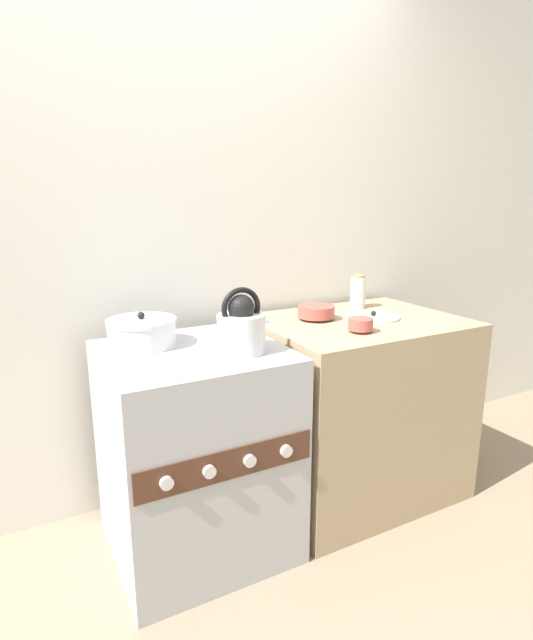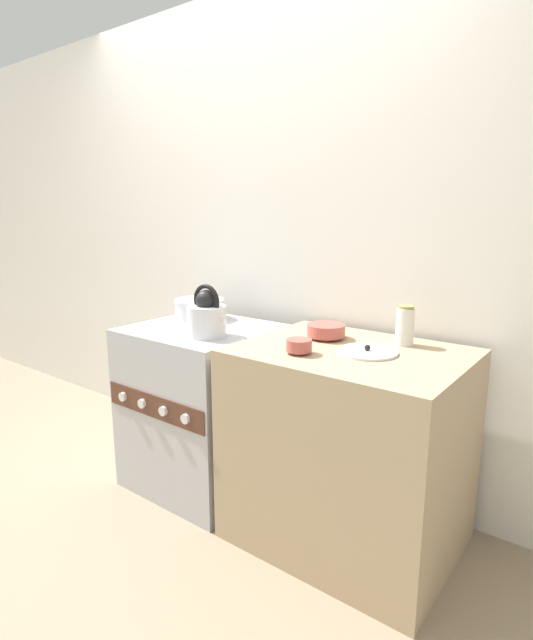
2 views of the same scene
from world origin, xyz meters
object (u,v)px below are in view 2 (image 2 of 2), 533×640
object	(u,v)px
kettle	(207,316)
small_ceramic_bowl	(299,345)
cooking_pot	(200,309)
loose_pot_lid	(367,352)
storage_jar	(405,326)
enamel_bowl	(326,330)
stove	(204,406)

from	to	relation	value
kettle	small_ceramic_bowl	bearing A→B (deg)	-3.25
cooking_pot	small_ceramic_bowl	distance (m)	0.87
kettle	loose_pot_lid	size ratio (longest dim) A/B	1.02
kettle	cooking_pot	world-z (taller)	kettle
small_ceramic_bowl	loose_pot_lid	distance (m)	0.27
loose_pot_lid	cooking_pot	bearing A→B (deg)	173.70
cooking_pot	storage_jar	world-z (taller)	storage_jar
enamel_bowl	storage_jar	bearing A→B (deg)	18.12
stove	storage_jar	xyz separation A→B (m)	(0.95, 0.23, 0.51)
kettle	storage_jar	xyz separation A→B (m)	(0.80, 0.34, 0.00)
enamel_bowl	storage_jar	world-z (taller)	storage_jar
stove	cooking_pot	bearing A→B (deg)	136.77
enamel_bowl	cooking_pot	bearing A→B (deg)	179.03
stove	storage_jar	bearing A→B (deg)	13.63
storage_jar	small_ceramic_bowl	bearing A→B (deg)	-126.60
cooking_pot	small_ceramic_bowl	size ratio (longest dim) A/B	2.60
small_ceramic_bowl	kettle	bearing A→B (deg)	176.75
stove	cooking_pot	world-z (taller)	cooking_pot
cooking_pot	small_ceramic_bowl	world-z (taller)	cooking_pot
storage_jar	loose_pot_lid	size ratio (longest dim) A/B	0.70
kettle	loose_pot_lid	bearing A→B (deg)	10.84
stove	small_ceramic_bowl	xyz separation A→B (m)	(0.67, -0.14, 0.46)
kettle	enamel_bowl	world-z (taller)	kettle
storage_jar	loose_pot_lid	distance (m)	0.23
enamel_bowl	storage_jar	distance (m)	0.34
stove	kettle	size ratio (longest dim) A/B	3.42
stove	small_ceramic_bowl	world-z (taller)	small_ceramic_bowl
kettle	enamel_bowl	distance (m)	0.54
kettle	loose_pot_lid	xyz separation A→B (m)	(0.73, 0.14, -0.07)
small_ceramic_bowl	stove	bearing A→B (deg)	168.00
loose_pot_lid	small_ceramic_bowl	bearing A→B (deg)	-140.96
cooking_pot	enamel_bowl	xyz separation A→B (m)	(0.79, -0.01, -0.00)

